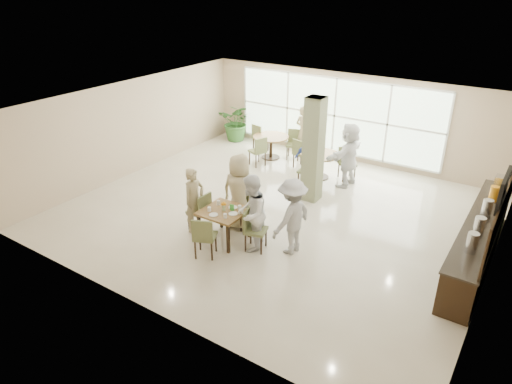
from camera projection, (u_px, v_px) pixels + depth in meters
The scene contains 22 objects.
ground at pixel (275, 212), 11.72m from camera, with size 10.00×10.00×0.00m, color beige.
room_shell at pixel (277, 150), 10.99m from camera, with size 10.00×10.00×10.00m.
window_bank at pixel (334, 116), 14.72m from camera, with size 7.00×0.04×7.00m.
column at pixel (313, 150), 11.82m from camera, with size 0.45×0.45×2.80m, color #717A55.
main_table at pixel (224, 214), 10.23m from camera, with size 0.96×0.96×0.75m.
round_table_left at pixel (271, 141), 14.97m from camera, with size 1.17×1.17×0.75m.
round_table_right at pixel (320, 159), 13.49m from camera, with size 1.16×1.16×0.75m.
chairs_main_table at pixel (225, 221), 10.32m from camera, with size 2.12×2.00×0.95m.
chairs_table_left at pixel (271, 144), 15.00m from camera, with size 1.86×1.74×0.95m.
chairs_table_right at pixel (319, 162), 13.54m from camera, with size 2.12×1.69×0.95m.
tabletop_clutter at pixel (225, 209), 10.14m from camera, with size 0.68×0.72×0.21m.
buffet_counter at pixel (480, 237), 9.52m from camera, with size 0.64×4.70×1.95m.
wall_tv at pixel (503, 190), 7.88m from camera, with size 0.06×1.00×0.58m.
framed_art_a at pixel (511, 175), 9.21m from camera, with size 0.05×0.55×0.70m.
potted_plant at pixel (237, 122), 16.53m from camera, with size 1.25×1.25×1.38m, color #2D5E25.
teen_left at pixel (194, 200), 10.57m from camera, with size 0.57×0.38×1.58m, color tan.
teen_far at pixel (239, 192), 10.68m from camera, with size 0.90×0.49×1.84m, color tan.
teen_right at pixel (251, 213), 9.82m from camera, with size 0.85×0.66×1.74m, color white.
teen_standing at pixel (292, 217), 9.70m from camera, with size 1.11×0.64×1.72m, color #9C9C9E.
adult_a at pixel (308, 161), 12.75m from camera, with size 0.93×0.53×1.59m, color #4160C5.
adult_b at pixel (349, 155), 12.85m from camera, with size 1.72×0.74×1.85m, color white.
adult_standing at pixel (304, 132), 14.84m from camera, with size 0.64×0.42×1.77m, color tan.
Camera 1 is at (5.30, -8.91, 5.51)m, focal length 32.00 mm.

